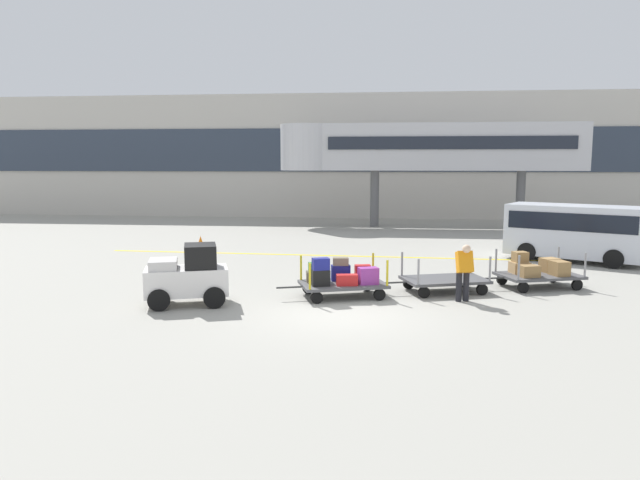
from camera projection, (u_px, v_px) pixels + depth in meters
name	position (u px, v px, depth m)	size (l,w,h in m)	color
ground_plane	(339.00, 314.00, 14.47)	(120.00, 120.00, 0.00)	#9E9B91
apron_lead_line	(318.00, 255.00, 23.59)	(17.33, 0.20, 0.01)	yellow
terminal_building	(370.00, 156.00, 39.53)	(61.65, 2.51, 8.11)	#BCB7AD
jet_bridge	(417.00, 148.00, 33.27)	(16.85, 3.00, 5.82)	#B7B7BC
baggage_tug	(188.00, 276.00, 15.37)	(2.34, 1.77, 1.58)	white
baggage_cart_lead	(341.00, 278.00, 16.25)	(3.08, 2.06, 1.16)	#4C4C4F
baggage_cart_middle	(444.00, 280.00, 16.92)	(3.08, 2.06, 1.10)	#4C4C4F
baggage_cart_tail	(538.00, 271.00, 17.53)	(3.08, 2.06, 1.10)	#4C4C4F
baggage_handler	(464.00, 270.00, 15.66)	(0.48, 0.49, 1.56)	black
shuttle_van	(575.00, 228.00, 22.08)	(5.13, 3.96, 2.10)	silver
safety_cone_near	(201.00, 242.00, 25.38)	(0.36, 0.36, 0.55)	orange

